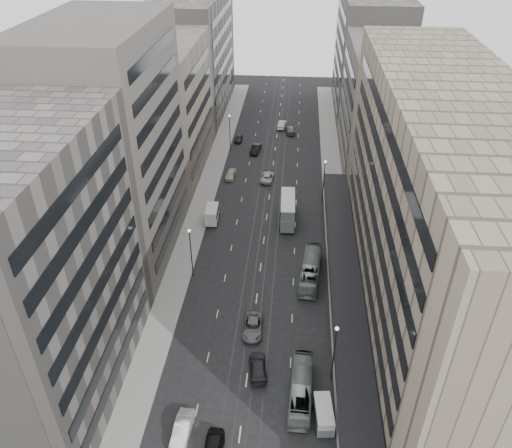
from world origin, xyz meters
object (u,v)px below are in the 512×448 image
(double_decker, at_px, (288,210))
(panel_van, at_px, (212,214))
(vw_microbus, at_px, (324,414))
(sedan_2, at_px, (253,327))
(bus_near, at_px, (301,388))
(sedan_1, at_px, (182,429))
(bus_far, at_px, (311,270))

(double_decker, xyz_separation_m, panel_van, (-12.78, -1.01, -0.93))
(vw_microbus, bearing_deg, sedan_2, 118.68)
(bus_near, xyz_separation_m, panel_van, (-15.42, 34.50, 0.17))
(panel_van, relative_size, sedan_1, 0.95)
(vw_microbus, bearing_deg, double_decker, 91.61)
(double_decker, xyz_separation_m, sedan_1, (-9.49, -41.17, -1.66))
(double_decker, bearing_deg, bus_near, -87.06)
(vw_microbus, xyz_separation_m, sedan_2, (-8.60, 12.50, -0.56))
(bus_far, xyz_separation_m, vw_microbus, (1.21, -23.84, -0.20))
(bus_far, relative_size, panel_van, 2.39)
(double_decker, relative_size, sedan_2, 1.61)
(bus_far, xyz_separation_m, panel_van, (-16.60, 13.65, 0.03))
(double_decker, bearing_deg, bus_far, -76.69)
(double_decker, distance_m, sedan_2, 26.29)
(bus_near, xyz_separation_m, sedan_2, (-6.21, 9.51, -0.62))
(sedan_2, bearing_deg, bus_near, -57.73)
(vw_microbus, height_order, sedan_1, vw_microbus)
(sedan_2, bearing_deg, panel_van, 109.37)
(vw_microbus, relative_size, sedan_2, 0.85)
(panel_van, bearing_deg, sedan_2, -72.43)
(bus_near, distance_m, panel_van, 37.79)
(double_decker, relative_size, vw_microbus, 1.88)
(double_decker, distance_m, panel_van, 12.85)
(bus_near, xyz_separation_m, double_decker, (-2.64, 35.50, 1.10))
(vw_microbus, distance_m, sedan_1, 14.78)
(bus_far, relative_size, double_decker, 1.28)
(double_decker, bearing_deg, sedan_1, -104.29)
(bus_near, xyz_separation_m, vw_microbus, (2.40, -3.00, -0.06))
(bus_far, distance_m, panel_van, 21.49)
(bus_near, distance_m, sedan_1, 13.40)
(panel_van, bearing_deg, double_decker, 1.82)
(bus_far, bearing_deg, double_decker, -69.45)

